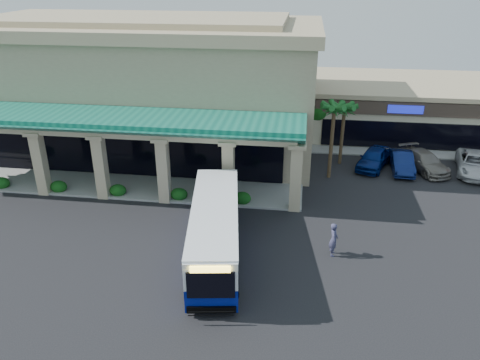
# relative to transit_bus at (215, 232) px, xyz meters

# --- Properties ---
(ground) EXTENTS (110.00, 110.00, 0.00)m
(ground) POSITION_rel_transit_bus_xyz_m (-1.74, 1.00, -1.55)
(ground) COLOR black
(main_building) EXTENTS (30.80, 14.80, 11.35)m
(main_building) POSITION_rel_transit_bus_xyz_m (-9.74, 17.00, 4.12)
(main_building) COLOR tan
(main_building) RESTS_ON ground
(arcade) EXTENTS (30.00, 6.20, 5.70)m
(arcade) POSITION_rel_transit_bus_xyz_m (-9.74, 7.80, 1.30)
(arcade) COLOR #0F5E4E
(arcade) RESTS_ON ground
(strip_mall) EXTENTS (22.50, 12.50, 4.90)m
(strip_mall) POSITION_rel_transit_bus_xyz_m (16.26, 25.00, 0.90)
(strip_mall) COLOR beige
(strip_mall) RESTS_ON ground
(palm_0) EXTENTS (2.40, 2.40, 6.60)m
(palm_0) POSITION_rel_transit_bus_xyz_m (6.76, 12.00, 1.75)
(palm_0) COLOR #16551E
(palm_0) RESTS_ON ground
(palm_1) EXTENTS (2.40, 2.40, 5.80)m
(palm_1) POSITION_rel_transit_bus_xyz_m (7.76, 15.00, 1.35)
(palm_1) COLOR #16551E
(palm_1) RESTS_ON ground
(broadleaf_tree) EXTENTS (2.60, 2.60, 4.81)m
(broadleaf_tree) POSITION_rel_transit_bus_xyz_m (5.76, 20.00, 0.85)
(broadleaf_tree) COLOR #104710
(broadleaf_tree) RESTS_ON ground
(transit_bus) EXTENTS (4.23, 11.38, 3.10)m
(transit_bus) POSITION_rel_transit_bus_xyz_m (0.00, 0.00, 0.00)
(transit_bus) COLOR navy
(transit_bus) RESTS_ON ground
(pedestrian) EXTENTS (0.49, 0.74, 2.01)m
(pedestrian) POSITION_rel_transit_bus_xyz_m (6.61, 0.98, -0.55)
(pedestrian) COLOR #363655
(pedestrian) RESTS_ON ground
(car_silver) EXTENTS (3.59, 5.16, 1.63)m
(car_silver) POSITION_rel_transit_bus_xyz_m (10.40, 14.48, -0.74)
(car_silver) COLOR navy
(car_silver) RESTS_ON ground
(car_white) EXTENTS (1.74, 4.60, 1.50)m
(car_white) POSITION_rel_transit_bus_xyz_m (12.59, 14.11, -0.80)
(car_white) COLOR #0C1A4F
(car_white) RESTS_ON ground
(car_red) EXTENTS (3.91, 5.56, 1.49)m
(car_red) POSITION_rel_transit_bus_xyz_m (14.42, 14.50, -0.80)
(car_red) COLOR slate
(car_red) RESTS_ON ground
(car_gray) EXTENTS (3.78, 6.15, 1.59)m
(car_gray) POSITION_rel_transit_bus_xyz_m (18.28, 14.43, -0.76)
(car_gray) COLOR silver
(car_gray) RESTS_ON ground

